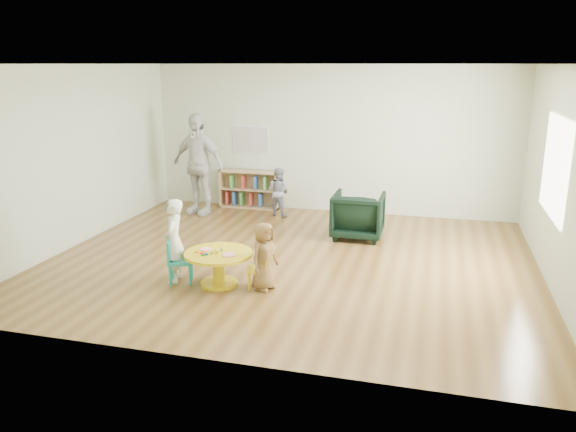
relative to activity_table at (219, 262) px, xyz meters
The scene contains 11 objects.
room 2.08m from the activity_table, 59.68° to the left, with size 7.10×7.00×2.80m.
activity_table is the anchor object (origin of this frame).
kid_chair_left 0.56m from the activity_table, behind, with size 0.41×0.41×0.59m.
kid_chair_right 0.56m from the activity_table, ahead, with size 0.33×0.33×0.49m.
bookshelf 4.13m from the activity_table, 103.29° to the left, with size 1.20×0.30×0.75m.
alphabet_poster 4.37m from the activity_table, 102.73° to the left, with size 0.74×0.01×0.54m.
armchair 2.92m from the activity_table, 60.03° to the left, with size 0.81×0.84×0.76m, color black.
child_left 0.66m from the activity_table, behind, with size 0.41×0.27×1.12m, color white.
child_right 0.63m from the activity_table, ahead, with size 0.43×0.28×0.89m, color orange.
toddler 3.57m from the activity_table, 93.25° to the left, with size 0.45×0.35×0.92m, color #1A2143.
adult_caretaker 3.78m from the activity_table, 117.48° to the left, with size 1.13×0.47×1.93m, color silver.
Camera 1 is at (1.98, -7.57, 2.80)m, focal length 35.00 mm.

